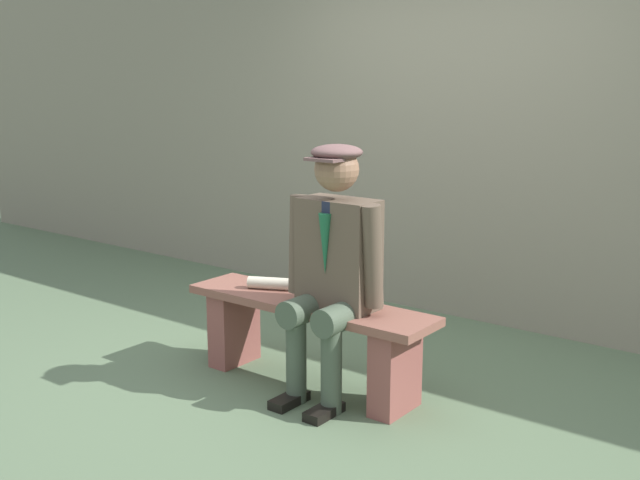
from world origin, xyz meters
The scene contains 5 objects.
ground_plane centered at (0.00, 0.00, 0.00)m, with size 30.00×30.00×0.00m, color #556A4D.
bench centered at (0.00, 0.00, 0.32)m, with size 1.51×0.37×0.50m.
seated_man centered at (-0.21, 0.05, 0.76)m, with size 0.59×0.51×1.37m.
rolled_magazine centered at (0.31, -0.04, 0.53)m, with size 0.07×0.07×0.26m, color beige.
stadium_wall centered at (0.00, -1.77, 1.26)m, with size 12.00×0.24×2.52m, color gray.
Camera 1 is at (-2.55, 3.21, 1.71)m, focal length 43.33 mm.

